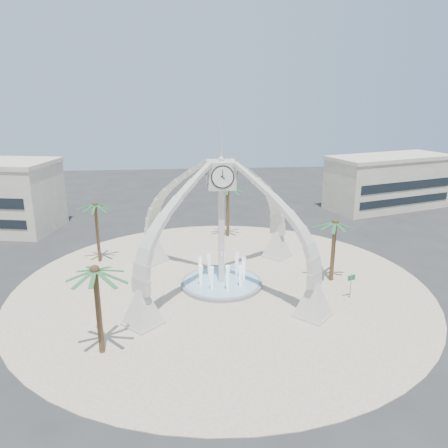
{
  "coord_description": "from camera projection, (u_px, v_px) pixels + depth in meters",
  "views": [
    {
      "loc": [
        -3.62,
        -39.32,
        18.16
      ],
      "look_at": [
        0.44,
        2.0,
        5.71
      ],
      "focal_mm": 35.0,
      "sensor_mm": 36.0,
      "label": 1
    }
  ],
  "objects": [
    {
      "name": "plaza",
      "position": [
        222.0,
        285.0,
        43.03
      ],
      "size": [
        40.0,
        40.0,
        0.06
      ],
      "primitive_type": "cylinder",
      "color": "beige",
      "rests_on": "ground"
    },
    {
      "name": "clock_tower",
      "position": [
        221.0,
        222.0,
        41.17
      ],
      "size": [
        17.94,
        17.94,
        16.3
      ],
      "color": "beige",
      "rests_on": "ground"
    },
    {
      "name": "fountain",
      "position": [
        222.0,
        283.0,
        42.95
      ],
      "size": [
        8.0,
        8.0,
        3.62
      ],
      "color": "gray",
      "rests_on": "ground"
    },
    {
      "name": "ground",
      "position": [
        222.0,
        285.0,
        43.03
      ],
      "size": [
        140.0,
        140.0,
        0.0
      ],
      "primitive_type": "plane",
      "color": "#282828",
      "rests_on": "ground"
    },
    {
      "name": "street_sign",
      "position": [
        351.0,
        281.0,
        39.79
      ],
      "size": [
        0.86,
        0.32,
        2.47
      ],
      "rotation": [
        0.0,
        0.0,
        0.34
      ],
      "color": "slate",
      "rests_on": "ground"
    },
    {
      "name": "palm_north",
      "position": [
        228.0,
        187.0,
        55.84
      ],
      "size": [
        5.38,
        5.38,
        7.62
      ],
      "rotation": [
        0.0,
        0.0,
        0.32
      ],
      "color": "brown",
      "rests_on": "ground"
    },
    {
      "name": "palm_west",
      "position": [
        95.0,
        205.0,
        47.21
      ],
      "size": [
        4.35,
        4.35,
        7.38
      ],
      "rotation": [
        0.0,
        0.0,
        -0.16
      ],
      "color": "brown",
      "rests_on": "ground"
    },
    {
      "name": "palm_south",
      "position": [
        95.0,
        271.0,
        30.03
      ],
      "size": [
        5.03,
        5.03,
        7.33
      ],
      "rotation": [
        0.0,
        0.0,
        -0.17
      ],
      "color": "brown",
      "rests_on": "ground"
    },
    {
      "name": "palm_east",
      "position": [
        335.0,
        223.0,
        42.4
      ],
      "size": [
        5.0,
        5.0,
        6.98
      ],
      "rotation": [
        0.0,
        0.0,
        0.17
      ],
      "color": "brown",
      "rests_on": "ground"
    },
    {
      "name": "building_ne",
      "position": [
        388.0,
        182.0,
        71.3
      ],
      "size": [
        21.87,
        14.17,
        8.6
      ],
      "rotation": [
        0.0,
        0.0,
        0.31
      ],
      "color": "beige",
      "rests_on": "ground"
    }
  ]
}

